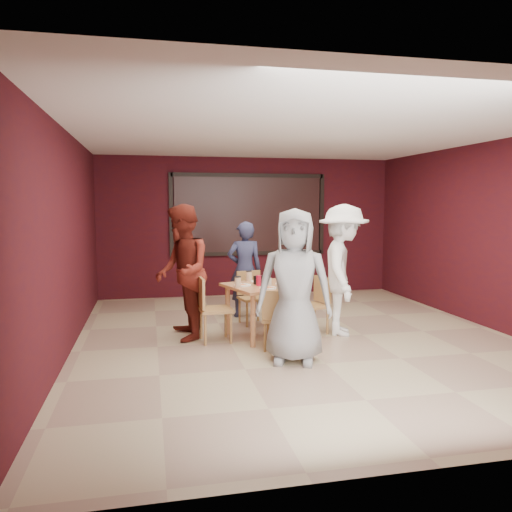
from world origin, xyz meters
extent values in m
plane|color=tan|center=(0.00, 0.00, 0.00)|extent=(7.00, 7.00, 0.00)
cube|color=black|center=(0.00, 3.45, 1.65)|extent=(3.00, 0.02, 1.50)
cube|color=tan|center=(-0.45, 0.20, 0.72)|extent=(1.17, 1.17, 0.04)
cylinder|color=tan|center=(-0.92, 0.45, 0.35)|extent=(0.07, 0.07, 0.70)
cylinder|color=tan|center=(-0.20, 0.67, 0.35)|extent=(0.07, 0.07, 0.70)
cylinder|color=tan|center=(-0.69, -0.27, 0.35)|extent=(0.07, 0.07, 0.70)
cylinder|color=tan|center=(0.02, -0.05, 0.35)|extent=(0.07, 0.07, 0.70)
cylinder|color=white|center=(-0.45, -0.10, 0.75)|extent=(0.24, 0.24, 0.01)
cone|color=#D68C4B|center=(-0.45, -0.10, 0.76)|extent=(0.22, 0.22, 0.02)
cylinder|color=#F4E2C2|center=(-0.32, -0.19, 0.81)|extent=(0.09, 0.09, 0.14)
cylinder|color=black|center=(-0.32, -0.19, 0.89)|extent=(0.09, 0.09, 0.01)
cylinder|color=white|center=(-0.45, 0.49, 0.75)|extent=(0.24, 0.24, 0.01)
cone|color=#D68C4B|center=(-0.45, 0.49, 0.76)|extent=(0.22, 0.22, 0.02)
cylinder|color=#F4E2C2|center=(-0.58, 0.58, 0.81)|extent=(0.09, 0.09, 0.14)
cylinder|color=black|center=(-0.58, 0.58, 0.89)|extent=(0.09, 0.09, 0.01)
cylinder|color=white|center=(-0.74, 0.20, 0.75)|extent=(0.24, 0.24, 0.01)
cone|color=#D68C4B|center=(-0.74, 0.20, 0.76)|extent=(0.22, 0.22, 0.02)
cylinder|color=#F4E2C2|center=(-0.83, 0.07, 0.81)|extent=(0.09, 0.09, 0.14)
cylinder|color=black|center=(-0.83, 0.07, 0.89)|extent=(0.09, 0.09, 0.01)
cylinder|color=white|center=(-0.15, 0.20, 0.75)|extent=(0.24, 0.24, 0.01)
cone|color=#D68C4B|center=(-0.15, 0.20, 0.76)|extent=(0.22, 0.22, 0.02)
cylinder|color=#F4E2C2|center=(-0.06, 0.33, 0.81)|extent=(0.09, 0.09, 0.14)
cylinder|color=black|center=(-0.06, 0.33, 0.89)|extent=(0.09, 0.09, 0.01)
cylinder|color=beige|center=(-0.37, 0.17, 0.79)|extent=(0.06, 0.06, 0.10)
cylinder|color=beige|center=(-0.43, 0.12, 0.78)|extent=(0.05, 0.05, 0.08)
cylinder|color=#B80D2D|center=(-0.53, 0.15, 0.81)|extent=(0.07, 0.07, 0.15)
cube|color=black|center=(-0.50, 0.28, 0.80)|extent=(0.15, 0.11, 0.12)
cube|color=#A98841|center=(-0.39, -0.43, 0.39)|extent=(0.49, 0.49, 0.04)
cylinder|color=#A98841|center=(-0.19, -0.34, 0.19)|extent=(0.03, 0.03, 0.37)
cylinder|color=#A98841|center=(-0.48, -0.23, 0.19)|extent=(0.03, 0.03, 0.37)
cylinder|color=#A98841|center=(-0.30, -0.63, 0.19)|extent=(0.03, 0.03, 0.37)
cylinder|color=#A98841|center=(-0.59, -0.52, 0.19)|extent=(0.03, 0.03, 0.37)
cube|color=#A98841|center=(-0.45, -0.59, 0.61)|extent=(0.37, 0.17, 0.36)
cube|color=#A98841|center=(-0.44, 0.97, 0.40)|extent=(0.46, 0.46, 0.04)
cylinder|color=#A98841|center=(-0.56, 0.79, 0.19)|extent=(0.03, 0.03, 0.38)
cylinder|color=#A98841|center=(-0.25, 0.85, 0.19)|extent=(0.03, 0.03, 0.38)
cylinder|color=#A98841|center=(-0.62, 1.10, 0.19)|extent=(0.03, 0.03, 0.38)
cylinder|color=#A98841|center=(-0.31, 1.16, 0.19)|extent=(0.03, 0.03, 0.38)
cube|color=#A98841|center=(-0.47, 1.15, 0.63)|extent=(0.39, 0.10, 0.37)
cube|color=#A98841|center=(-1.13, 0.11, 0.44)|extent=(0.45, 0.45, 0.04)
cylinder|color=#A98841|center=(-0.95, -0.06, 0.21)|extent=(0.04, 0.04, 0.42)
cylinder|color=#A98841|center=(-0.97, 0.29, 0.21)|extent=(0.04, 0.04, 0.42)
cylinder|color=#A98841|center=(-1.30, -0.08, 0.21)|extent=(0.04, 0.04, 0.42)
cylinder|color=#A98841|center=(-1.32, 0.27, 0.21)|extent=(0.04, 0.04, 0.42)
cube|color=#A98841|center=(-1.33, 0.10, 0.68)|extent=(0.06, 0.43, 0.41)
cube|color=#A98841|center=(0.29, 0.24, 0.40)|extent=(0.49, 0.49, 0.04)
cylinder|color=#A98841|center=(0.09, 0.35, 0.19)|extent=(0.03, 0.03, 0.38)
cylinder|color=#A98841|center=(0.18, 0.04, 0.19)|extent=(0.03, 0.03, 0.38)
cylinder|color=#A98841|center=(0.39, 0.44, 0.19)|extent=(0.03, 0.03, 0.38)
cylinder|color=#A98841|center=(0.48, 0.13, 0.19)|extent=(0.03, 0.03, 0.38)
cube|color=#A98841|center=(0.46, 0.29, 0.63)|extent=(0.14, 0.39, 0.37)
imported|color=gray|center=(-0.34, -0.96, 0.91)|extent=(1.03, 0.85, 1.82)
imported|color=#2C2F4F|center=(-0.46, 1.51, 0.79)|extent=(0.59, 0.40, 1.58)
imported|color=maroon|center=(-1.56, 0.33, 0.93)|extent=(0.75, 0.94, 1.87)
imported|color=white|center=(0.70, 0.11, 0.93)|extent=(1.06, 1.37, 1.87)
camera|label=1|loc=(-2.00, -6.51, 1.87)|focal=35.00mm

